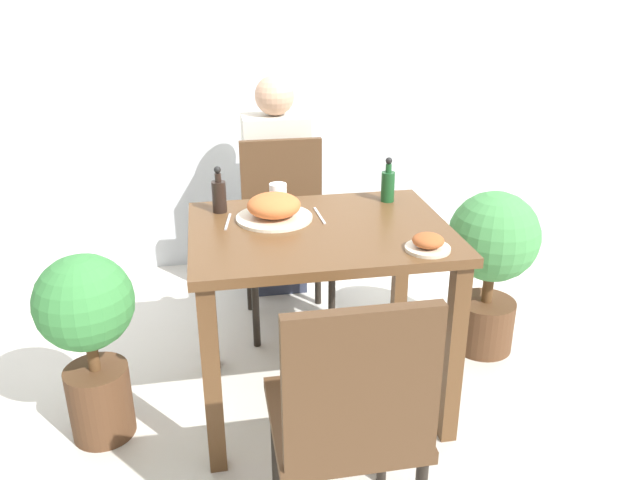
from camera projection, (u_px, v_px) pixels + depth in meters
name	position (u px, v px, depth m)	size (l,w,h in m)	color
ground_plane	(320.00, 398.00, 2.59)	(16.00, 16.00, 0.00)	beige
wall_back	(271.00, 40.00, 3.42)	(8.00, 0.05, 2.60)	silver
dining_table	(320.00, 259.00, 2.34)	(0.96, 0.74, 0.76)	brown
chair_near	(350.00, 415.00, 1.70)	(0.42, 0.42, 0.90)	#4C331E
chair_far	(285.00, 224.00, 3.03)	(0.42, 0.42, 0.90)	#4C331E
food_plate	(274.00, 208.00, 2.36)	(0.29, 0.29, 0.10)	beige
side_plate	(428.00, 243.00, 2.09)	(0.15, 0.15, 0.06)	beige
drink_cup	(278.00, 193.00, 2.54)	(0.07, 0.07, 0.08)	white
sauce_bottle	(388.00, 184.00, 2.54)	(0.06, 0.06, 0.19)	#194C23
condiment_bottle	(219.00, 195.00, 2.42)	(0.06, 0.06, 0.19)	black
fork_utensil	(228.00, 222.00, 2.34)	(0.03, 0.16, 0.00)	silver
spoon_utensil	(320.00, 216.00, 2.40)	(0.02, 0.18, 0.00)	silver
potted_plant_left	(89.00, 331.00, 2.22)	(0.35, 0.35, 0.74)	#51331E
potted_plant_right	(491.00, 257.00, 2.77)	(0.40, 0.40, 0.76)	#51331E
person_figure	(277.00, 189.00, 3.30)	(0.34, 0.22, 1.17)	#2D3347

